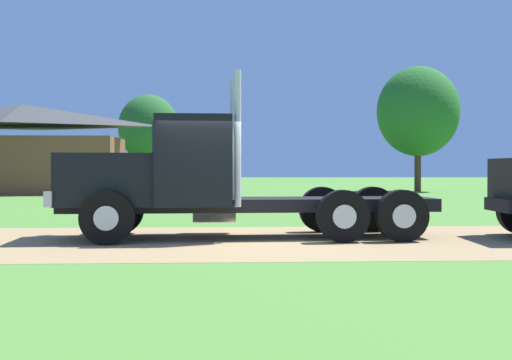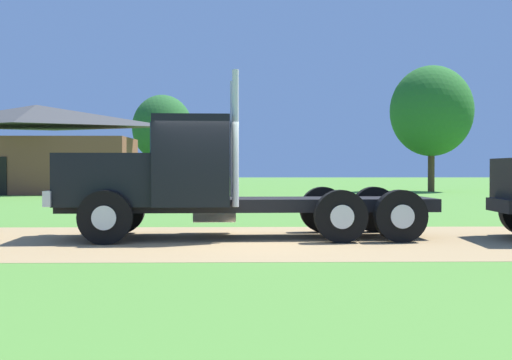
% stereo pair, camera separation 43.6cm
% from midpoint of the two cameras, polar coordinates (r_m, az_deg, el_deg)
% --- Properties ---
extents(ground_plane, '(200.00, 200.00, 0.00)m').
position_cam_midpoint_polar(ground_plane, '(14.09, -4.07, -5.25)').
color(ground_plane, '#4F8632').
extents(dirt_track, '(120.00, 6.51, 0.01)m').
position_cam_midpoint_polar(dirt_track, '(14.09, -4.07, -5.23)').
color(dirt_track, '#A18458').
rests_on(dirt_track, ground_plane).
extents(truck_foreground_white, '(8.37, 2.90, 3.58)m').
position_cam_midpoint_polar(truck_foreground_white, '(14.64, -6.24, -0.14)').
color(truck_foreground_white, black).
rests_on(truck_foreground_white, ground_plane).
extents(shed_building, '(12.07, 5.79, 5.41)m').
position_cam_midpoint_polar(shed_building, '(42.48, -19.70, 2.40)').
color(shed_building, brown).
rests_on(shed_building, ground_plane).
extents(tree_mid, '(4.93, 4.93, 7.58)m').
position_cam_midpoint_polar(tree_mid, '(55.08, -9.45, 4.44)').
color(tree_mid, '#513823').
rests_on(tree_mid, ground_plane).
extents(tree_right, '(5.46, 5.46, 8.36)m').
position_cam_midpoint_polar(tree_right, '(45.78, 13.49, 5.74)').
color(tree_right, '#513823').
rests_on(tree_right, ground_plane).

